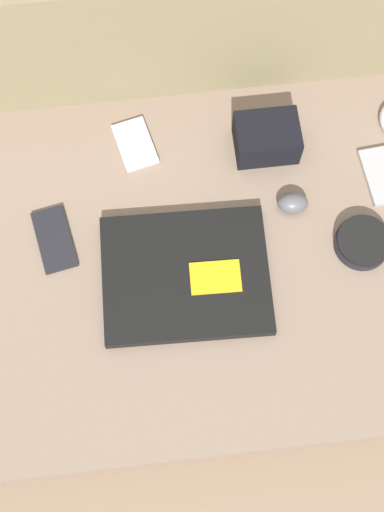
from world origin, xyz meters
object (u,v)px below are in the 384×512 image
at_px(laptop, 186,275).
at_px(phone_small, 381,176).
at_px(phone_silver, 135,144).
at_px(camera_pouch, 267,138).
at_px(speaker_puck, 363,242).
at_px(phone_black, 54,239).
at_px(computer_mouse, 293,203).

xyz_separation_m(laptop, phone_small, (0.39, 0.16, -0.01)).
bearing_deg(laptop, phone_silver, 105.70).
distance_m(phone_small, camera_pouch, 0.23).
xyz_separation_m(laptop, phone_silver, (-0.07, 0.28, -0.01)).
distance_m(speaker_puck, phone_black, 0.56).
bearing_deg(phone_small, computer_mouse, -171.75).
relative_size(speaker_puck, camera_pouch, 0.86).
xyz_separation_m(laptop, speaker_puck, (0.33, 0.03, 0.00)).
distance_m(phone_silver, camera_pouch, 0.25).
xyz_separation_m(speaker_puck, phone_black, (-0.56, 0.07, -0.01)).
relative_size(computer_mouse, phone_black, 0.45).
bearing_deg(speaker_puck, phone_black, 172.52).
xyz_separation_m(speaker_puck, phone_small, (0.06, 0.13, -0.01)).
distance_m(laptop, phone_small, 0.42).
bearing_deg(computer_mouse, laptop, -147.82).
bearing_deg(speaker_puck, laptop, -175.49).
relative_size(phone_black, camera_pouch, 1.12).
height_order(laptop, phone_black, laptop).
bearing_deg(phone_small, phone_black, -179.56).
xyz_separation_m(phone_small, camera_pouch, (-0.21, 0.09, 0.03)).
bearing_deg(computer_mouse, phone_black, -174.32).
distance_m(laptop, camera_pouch, 0.31).
bearing_deg(phone_black, camera_pouch, 8.82).
height_order(speaker_puck, phone_small, speaker_puck).
bearing_deg(camera_pouch, laptop, -126.29).
height_order(laptop, speaker_puck, speaker_puck).
height_order(speaker_puck, camera_pouch, camera_pouch).
height_order(computer_mouse, speaker_puck, computer_mouse).
bearing_deg(phone_small, speaker_puck, -120.47).
bearing_deg(computer_mouse, camera_pouch, 106.69).
xyz_separation_m(phone_silver, camera_pouch, (0.25, -0.03, 0.03)).
distance_m(computer_mouse, phone_black, 0.44).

